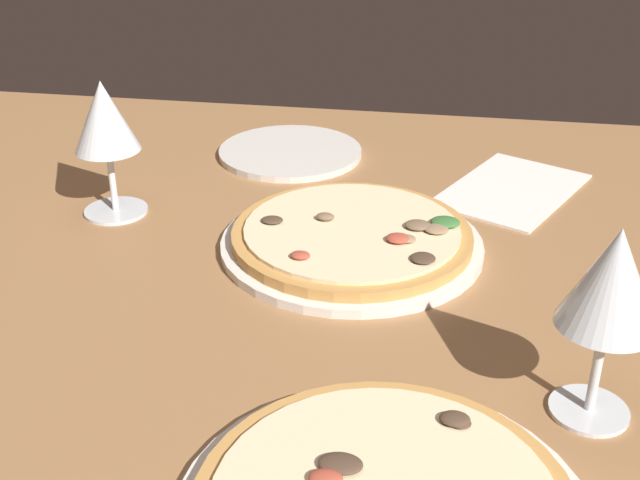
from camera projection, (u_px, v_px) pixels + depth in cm
name	position (u px, v px, depth cm)	size (l,w,h in cm)	color
dining_table	(286.00, 300.00, 85.07)	(150.00, 110.00, 4.00)	#996B42
pizza_main	(353.00, 239.00, 90.14)	(28.61, 28.61, 3.38)	silver
wine_glass_far	(105.00, 122.00, 93.69)	(7.52, 7.52, 16.12)	silver
wine_glass_near	(612.00, 285.00, 60.71)	(7.69, 7.69, 16.45)	silver
side_plate	(290.00, 152.00, 115.00)	(19.80, 19.80, 0.90)	silver
paper_menu	(511.00, 190.00, 104.39)	(13.38, 20.41, 0.30)	white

